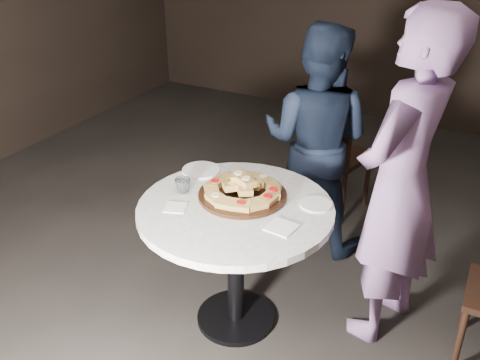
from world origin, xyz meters
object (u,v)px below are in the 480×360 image
(diner_teal, at_px, (400,185))
(diner_navy, at_px, (316,140))
(focaccia_pile, at_px, (243,188))
(water_glass, at_px, (183,186))
(serving_board, at_px, (242,195))
(chair_far, at_px, (332,151))
(table, at_px, (236,229))

(diner_teal, bearing_deg, diner_navy, -117.47)
(focaccia_pile, xyz_separation_m, diner_navy, (0.07, 0.89, -0.05))
(water_glass, xyz_separation_m, diner_navy, (0.39, 1.00, -0.04))
(serving_board, bearing_deg, focaccia_pile, 43.77)
(chair_far, distance_m, diner_navy, 0.50)
(chair_far, bearing_deg, water_glass, 88.42)
(serving_board, height_order, focaccia_pile, focaccia_pile)
(focaccia_pile, bearing_deg, diner_navy, 85.20)
(focaccia_pile, distance_m, diner_navy, 0.89)
(diner_teal, bearing_deg, serving_board, -55.56)
(table, distance_m, water_glass, 0.37)
(diner_navy, bearing_deg, focaccia_pile, 82.77)
(serving_board, bearing_deg, diner_teal, 20.07)
(diner_teal, bearing_deg, table, -48.50)
(table, bearing_deg, focaccia_pile, 96.63)
(table, relative_size, serving_board, 2.21)
(table, xyz_separation_m, diner_teal, (0.75, 0.38, 0.28))
(water_glass, bearing_deg, serving_board, 19.59)
(table, xyz_separation_m, serving_board, (-0.01, 0.10, 0.16))
(water_glass, distance_m, diner_teal, 1.14)
(chair_far, height_order, diner_teal, diner_teal)
(table, distance_m, serving_board, 0.19)
(serving_board, height_order, chair_far, chair_far)
(focaccia_pile, height_order, diner_teal, diner_teal)
(water_glass, bearing_deg, table, 0.97)
(water_glass, bearing_deg, focaccia_pile, 19.79)
(chair_far, bearing_deg, diner_navy, 105.58)
(table, bearing_deg, water_glass, -179.03)
(table, relative_size, focaccia_pile, 2.50)
(table, distance_m, chair_far, 1.43)
(water_glass, distance_m, chair_far, 1.50)
(serving_board, bearing_deg, chair_far, 87.58)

